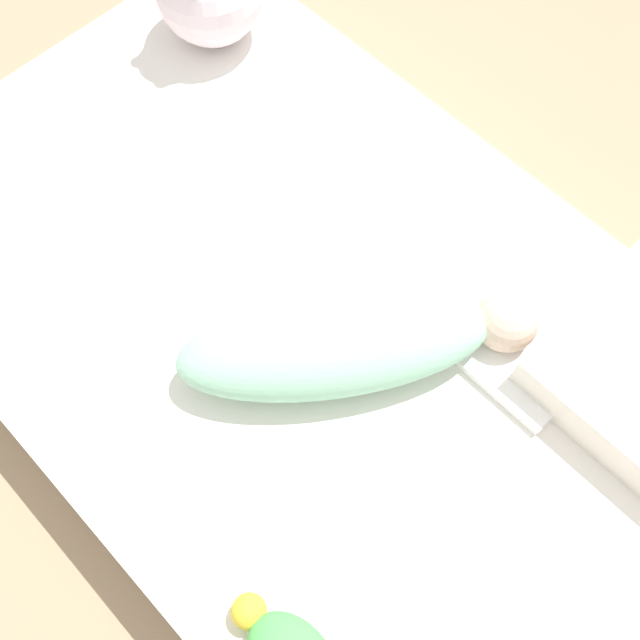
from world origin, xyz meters
TOP-DOWN VIEW (x-y plane):
  - ground_plane at (0.00, 0.00)m, footprint 12.00×12.00m
  - bed_mattress at (0.00, 0.00)m, footprint 1.59×0.99m
  - burp_cloth at (-0.29, -0.18)m, footprint 0.25×0.15m
  - swaddled_baby at (-0.12, 0.01)m, footprint 0.44×0.54m

SIDE VIEW (x-z plane):
  - ground_plane at x=0.00m, z-range 0.00..0.00m
  - bed_mattress at x=0.00m, z-range 0.00..0.17m
  - burp_cloth at x=-0.29m, z-range 0.17..0.19m
  - swaddled_baby at x=-0.12m, z-range 0.17..0.30m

